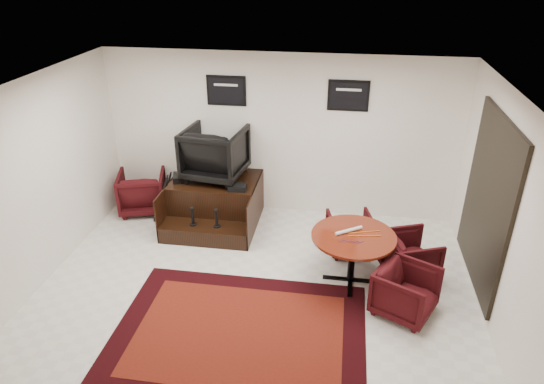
# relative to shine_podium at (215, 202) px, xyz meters

# --- Properties ---
(ground) EXTENTS (6.00, 6.00, 0.00)m
(ground) POSITION_rel_shine_podium_xyz_m (1.03, -1.90, -0.35)
(ground) COLOR white
(ground) RESTS_ON ground
(room_shell) EXTENTS (6.02, 5.02, 2.81)m
(room_shell) POSITION_rel_shine_podium_xyz_m (1.44, -1.78, 1.43)
(room_shell) COLOR white
(room_shell) RESTS_ON ground
(area_rug) EXTENTS (3.09, 2.31, 0.01)m
(area_rug) POSITION_rel_shine_podium_xyz_m (0.99, -2.69, -0.35)
(area_rug) COLOR black
(area_rug) RESTS_ON ground
(shine_podium) EXTENTS (1.48, 1.53, 0.76)m
(shine_podium) POSITION_rel_shine_podium_xyz_m (0.00, 0.00, 0.00)
(shine_podium) COLOR black
(shine_podium) RESTS_ON ground
(shine_chair) EXTENTS (1.06, 1.01, 0.97)m
(shine_chair) POSITION_rel_shine_podium_xyz_m (0.00, 0.15, 0.90)
(shine_chair) COLOR black
(shine_chair) RESTS_ON shine_podium
(shoes_pair) EXTENTS (0.31, 0.35, 0.11)m
(shoes_pair) POSITION_rel_shine_podium_xyz_m (-0.56, -0.08, 0.47)
(shoes_pair) COLOR black
(shoes_pair) RESTS_ON shine_podium
(polish_kit) EXTENTS (0.29, 0.22, 0.10)m
(polish_kit) POSITION_rel_shine_podium_xyz_m (0.46, -0.28, 0.46)
(polish_kit) COLOR black
(polish_kit) RESTS_ON shine_podium
(umbrella_black) EXTENTS (0.35, 0.13, 0.95)m
(umbrella_black) POSITION_rel_shine_podium_xyz_m (-0.87, -0.20, 0.12)
(umbrella_black) COLOR black
(umbrella_black) RESTS_ON ground
(umbrella_hooked) EXTENTS (0.33, 0.12, 0.89)m
(umbrella_hooked) POSITION_rel_shine_podium_xyz_m (-0.89, 0.04, 0.09)
(umbrella_hooked) COLOR black
(umbrella_hooked) RESTS_ON ground
(armchair_side) EXTENTS (0.97, 0.93, 0.81)m
(armchair_side) POSITION_rel_shine_podium_xyz_m (-1.38, 0.17, 0.06)
(armchair_side) COLOR black
(armchair_side) RESTS_ON ground
(meeting_table) EXTENTS (1.16, 1.16, 0.76)m
(meeting_table) POSITION_rel_shine_podium_xyz_m (2.33, -1.38, 0.31)
(meeting_table) COLOR #4D1C0B
(meeting_table) RESTS_ON ground
(table_chair_back) EXTENTS (0.78, 0.75, 0.67)m
(table_chair_back) POSITION_rel_shine_podium_xyz_m (2.30, -0.59, -0.02)
(table_chair_back) COLOR black
(table_chair_back) RESTS_ON ground
(table_chair_window) EXTENTS (0.84, 0.87, 0.70)m
(table_chair_window) POSITION_rel_shine_podium_xyz_m (3.16, -1.09, 0.00)
(table_chair_window) COLOR black
(table_chair_window) RESTS_ON ground
(table_chair_corner) EXTENTS (0.91, 0.93, 0.72)m
(table_chair_corner) POSITION_rel_shine_podium_xyz_m (3.02, -1.96, 0.01)
(table_chair_corner) COLOR black
(table_chair_corner) RESTS_ON ground
(paper_roll) EXTENTS (0.38, 0.28, 0.05)m
(paper_roll) POSITION_rel_shine_podium_xyz_m (2.26, -1.31, 0.43)
(paper_roll) COLOR silver
(paper_roll) RESTS_ON meeting_table
(table_clutter) EXTENTS (0.57, 0.37, 0.01)m
(table_clutter) POSITION_rel_shine_podium_xyz_m (2.43, -1.38, 0.41)
(table_clutter) COLOR orange
(table_clutter) RESTS_ON meeting_table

